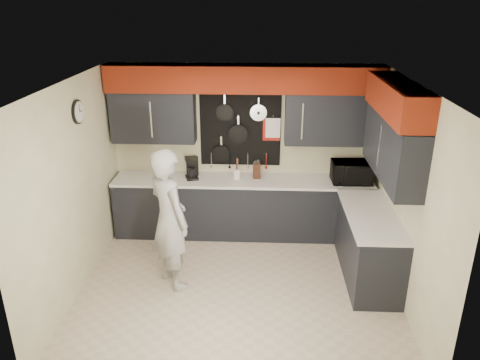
# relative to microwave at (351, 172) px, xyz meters

# --- Properties ---
(ground) EXTENTS (4.00, 4.00, 0.00)m
(ground) POSITION_rel_microwave_xyz_m (-1.60, -1.40, -1.08)
(ground) COLOR #BDAC93
(ground) RESTS_ON ground
(back_wall_assembly) EXTENTS (4.00, 0.36, 2.60)m
(back_wall_assembly) POSITION_rel_microwave_xyz_m (-1.59, 0.20, 0.93)
(back_wall_assembly) COLOR beige
(back_wall_assembly) RESTS_ON ground
(right_wall_assembly) EXTENTS (0.36, 3.50, 2.60)m
(right_wall_assembly) POSITION_rel_microwave_xyz_m (0.25, -1.13, 0.86)
(right_wall_assembly) COLOR beige
(right_wall_assembly) RESTS_ON ground
(left_wall_assembly) EXTENTS (0.05, 3.50, 2.60)m
(left_wall_assembly) POSITION_rel_microwave_xyz_m (-3.60, -1.38, 0.26)
(left_wall_assembly) COLOR beige
(left_wall_assembly) RESTS_ON ground
(base_cabinets) EXTENTS (3.95, 2.20, 0.92)m
(base_cabinets) POSITION_rel_microwave_xyz_m (-1.11, -0.27, -0.62)
(base_cabinets) COLOR black
(base_cabinets) RESTS_ON ground
(microwave) EXTENTS (0.59, 0.41, 0.32)m
(microwave) POSITION_rel_microwave_xyz_m (0.00, 0.00, 0.00)
(microwave) COLOR black
(microwave) RESTS_ON base_cabinets
(knife_block) EXTENTS (0.12, 0.12, 0.23)m
(knife_block) POSITION_rel_microwave_xyz_m (-1.39, 0.10, -0.04)
(knife_block) COLOR #351D11
(knife_block) RESTS_ON base_cabinets
(utensil_crock) EXTENTS (0.11, 0.11, 0.14)m
(utensil_crock) POSITION_rel_microwave_xyz_m (-1.69, 0.07, -0.09)
(utensil_crock) COLOR white
(utensil_crock) RESTS_ON base_cabinets
(coffee_maker) EXTENTS (0.23, 0.26, 0.33)m
(coffee_maker) POSITION_rel_microwave_xyz_m (-2.37, 0.07, 0.01)
(coffee_maker) COLOR black
(coffee_maker) RESTS_ON base_cabinets
(person) EXTENTS (0.77, 0.79, 1.84)m
(person) POSITION_rel_microwave_xyz_m (-2.46, -1.35, -0.16)
(person) COLOR #9B9B99
(person) RESTS_ON ground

